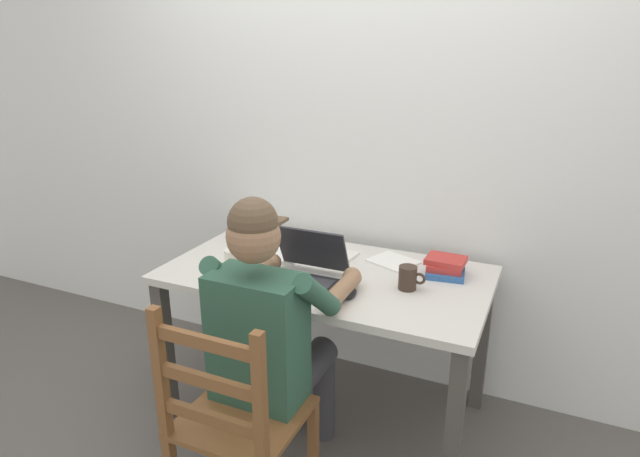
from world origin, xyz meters
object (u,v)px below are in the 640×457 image
(seated_person, at_px, (272,330))
(book_stack_main, at_px, (445,267))
(desk, at_px, (326,290))
(laptop, at_px, (303,270))
(computer_mouse, at_px, (349,293))
(wooden_chair, at_px, (235,423))
(coffee_mug_dark, at_px, (408,278))
(coffee_mug_spare, at_px, (234,258))
(coffee_mug_white, at_px, (243,236))
(landscape_photo_print, at_px, (324,259))

(seated_person, relative_size, book_stack_main, 6.79)
(desk, height_order, laptop, laptop)
(seated_person, height_order, book_stack_main, seated_person)
(seated_person, height_order, computer_mouse, seated_person)
(laptop, bearing_deg, computer_mouse, -14.90)
(desk, height_order, wooden_chair, wooden_chair)
(seated_person, distance_m, wooden_chair, 0.36)
(seated_person, distance_m, laptop, 0.35)
(desk, relative_size, book_stack_main, 7.95)
(coffee_mug_dark, bearing_deg, seated_person, -133.06)
(computer_mouse, distance_m, coffee_mug_spare, 0.60)
(seated_person, relative_size, computer_mouse, 12.36)
(seated_person, distance_m, book_stack_main, 0.84)
(computer_mouse, relative_size, coffee_mug_white, 0.85)
(laptop, xyz_separation_m, landscape_photo_print, (-0.01, 0.26, -0.05))
(laptop, relative_size, computer_mouse, 3.30)
(desk, xyz_separation_m, coffee_mug_white, (-0.52, 0.14, 0.14))
(wooden_chair, height_order, landscape_photo_print, wooden_chair)
(computer_mouse, bearing_deg, book_stack_main, 50.47)
(wooden_chair, distance_m, laptop, 0.70)
(laptop, xyz_separation_m, coffee_mug_spare, (-0.36, 0.01, -0.01))
(desk, relative_size, landscape_photo_print, 11.13)
(computer_mouse, height_order, book_stack_main, book_stack_main)
(laptop, relative_size, book_stack_main, 1.81)
(seated_person, xyz_separation_m, landscape_photo_print, (-0.04, 0.59, 0.07))
(coffee_mug_white, xyz_separation_m, book_stack_main, (1.02, 0.04, -0.01))
(desk, height_order, coffee_mug_white, coffee_mug_white)
(coffee_mug_white, height_order, landscape_photo_print, coffee_mug_white)
(seated_person, height_order, coffee_mug_white, seated_person)
(desk, distance_m, coffee_mug_dark, 0.42)
(desk, xyz_separation_m, computer_mouse, (0.19, -0.20, 0.11))
(desk, height_order, seated_person, seated_person)
(seated_person, relative_size, coffee_mug_white, 10.56)
(coffee_mug_spare, distance_m, book_stack_main, 0.95)
(coffee_mug_white, relative_size, coffee_mug_spare, 0.94)
(laptop, height_order, coffee_mug_spare, laptop)
(coffee_mug_spare, bearing_deg, coffee_mug_dark, 6.97)
(desk, distance_m, wooden_chair, 0.77)
(wooden_chair, height_order, coffee_mug_dark, wooden_chair)
(wooden_chair, distance_m, book_stack_main, 1.11)
(desk, relative_size, seated_person, 1.17)
(coffee_mug_spare, height_order, book_stack_main, coffee_mug_spare)
(laptop, height_order, book_stack_main, laptop)
(computer_mouse, relative_size, landscape_photo_print, 0.77)
(book_stack_main, bearing_deg, coffee_mug_white, -178.03)
(coffee_mug_dark, bearing_deg, desk, 175.81)
(book_stack_main, distance_m, landscape_photo_print, 0.57)
(computer_mouse, bearing_deg, wooden_chair, -111.12)
(laptop, xyz_separation_m, coffee_mug_white, (-0.47, 0.28, -0.00))
(seated_person, relative_size, wooden_chair, 1.33)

